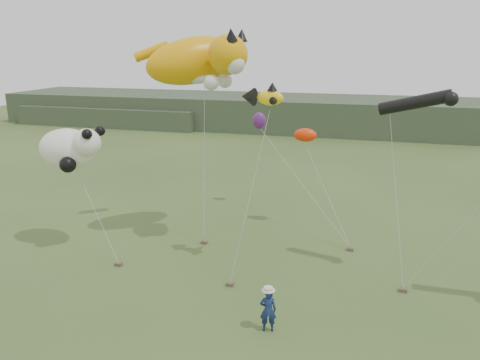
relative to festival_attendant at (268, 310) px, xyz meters
name	(u,v)px	position (x,y,z in m)	size (l,w,h in m)	color
ground	(257,329)	(-0.40, -0.06, -0.85)	(120.00, 120.00, 0.00)	#385123
headland	(315,115)	(-3.51, 44.62, 1.07)	(90.00, 13.00, 4.00)	#2D3D28
festival_attendant	(268,310)	(0.00, 0.00, 0.00)	(0.62, 0.41, 1.71)	#14244E
sandbag_anchors	(259,264)	(-1.55, 5.12, -0.77)	(13.50, 5.49, 0.16)	brown
cat_kite	(201,60)	(-5.27, 7.80, 8.74)	(6.83, 5.26, 3.13)	orange
fish_kite	(262,97)	(-1.52, 5.22, 7.27)	(2.13, 1.42, 1.07)	yellow
panda_kite	(71,148)	(-11.28, 4.89, 4.47)	(3.62, 2.34, 2.25)	white
misc_kites	(285,129)	(-1.69, 12.19, 4.70)	(4.43, 3.54, 1.15)	#EF2F07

